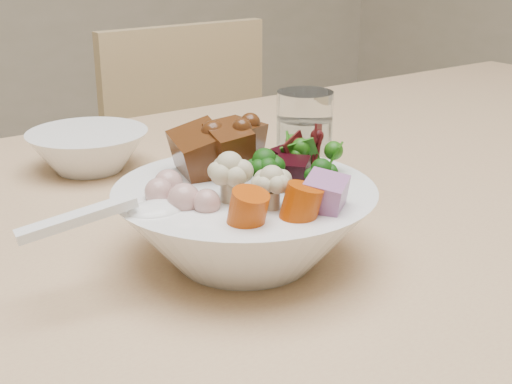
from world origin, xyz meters
TOP-DOWN VIEW (x-y plane):
  - dining_table at (0.17, 0.08)m, footprint 1.70×1.04m
  - chair_far at (0.27, 0.73)m, footprint 0.43×0.43m
  - food_bowl at (-0.09, -0.03)m, footprint 0.24×0.24m
  - soup_spoon at (-0.20, -0.04)m, footprint 0.14×0.04m
  - water_glass at (0.07, 0.11)m, footprint 0.07×0.07m
  - side_bowl at (-0.13, 0.30)m, footprint 0.15×0.15m

SIDE VIEW (x-z plane):
  - chair_far at x=0.27m, z-range 0.05..0.92m
  - dining_table at x=0.17m, z-range 0.30..1.07m
  - side_bowl at x=-0.13m, z-range 0.77..0.82m
  - food_bowl at x=-0.09m, z-range 0.74..0.87m
  - water_glass at x=0.07m, z-range 0.76..0.88m
  - soup_spoon at x=-0.20m, z-range 0.82..0.85m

